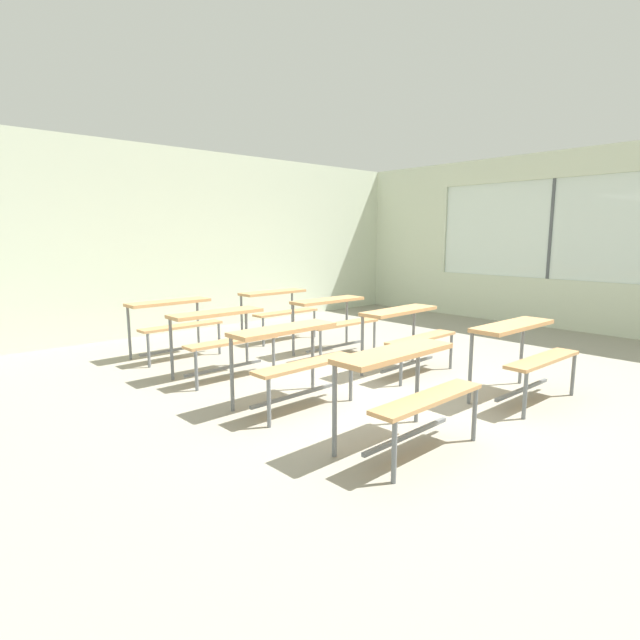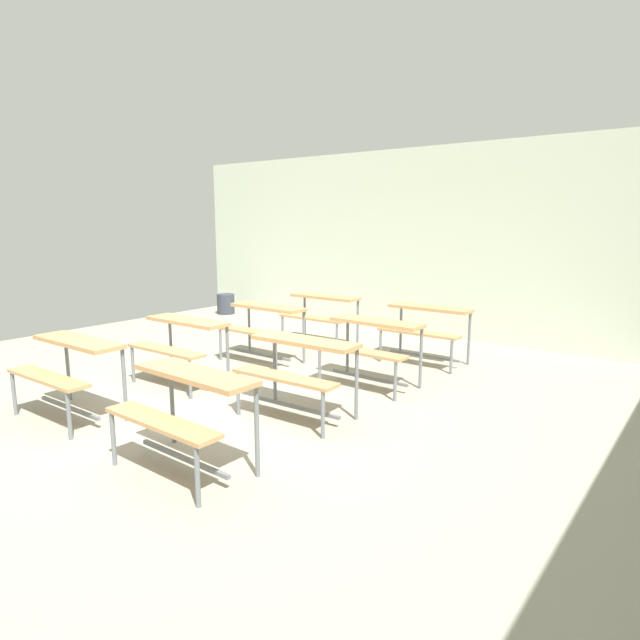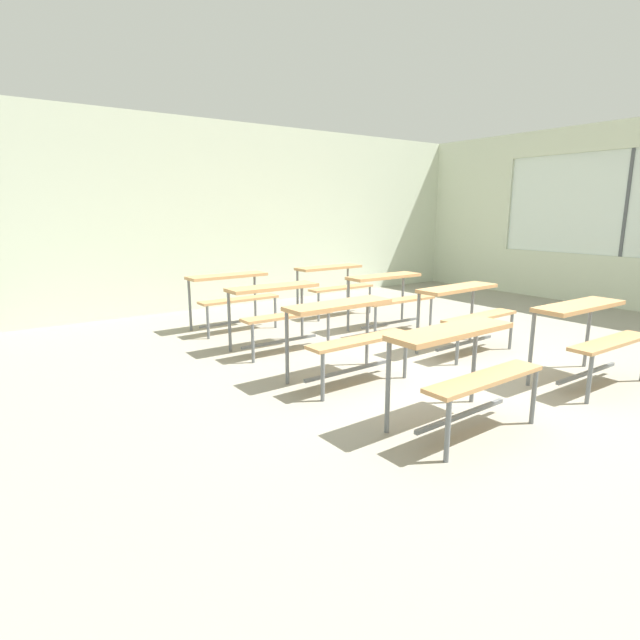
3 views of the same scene
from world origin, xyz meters
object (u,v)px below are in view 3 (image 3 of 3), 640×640
Objects in this scene: desk_bench_r0c1 at (589,324)px; desk_bench_r1c1 at (465,303)px; desk_bench_r1c0 at (346,323)px; desk_bench_r2c1 at (389,289)px; desk_bench_r0c0 at (462,355)px; desk_bench_r2c0 at (278,302)px; desk_bench_r3c1 at (333,278)px; desk_bench_r3c0 at (232,288)px.

desk_bench_r1c1 is at bearing 93.03° from desk_bench_r0c1.
desk_bench_r2c1 is at bearing 34.74° from desk_bench_r1c0.
desk_bench_r2c0 is at bearing 88.76° from desk_bench_r0c0.
desk_bench_r0c0 is at bearing -114.99° from desk_bench_r3c1.
desk_bench_r0c0 and desk_bench_r2c1 have the same top height.
desk_bench_r3c1 is (-0.00, 3.93, 0.00)m from desk_bench_r0c1.
desk_bench_r0c0 is 1.32m from desk_bench_r1c0.
desk_bench_r3c1 is (0.03, 1.29, 0.00)m from desk_bench_r2c1.
desk_bench_r3c1 is at bearing 90.88° from desk_bench_r0c1.
desk_bench_r2c0 is (0.01, 2.63, 0.00)m from desk_bench_r0c0.
desk_bench_r1c0 and desk_bench_r2c1 have the same top height.
desk_bench_r0c0 is 2.16m from desk_bench_r1c1.
desk_bench_r2c0 is at bearing 87.06° from desk_bench_r1c0.
desk_bench_r1c0 is 1.00× the size of desk_bench_r3c0.
desk_bench_r3c1 is (1.75, 3.88, 0.00)m from desk_bench_r0c0.
desk_bench_r3c0 is (0.02, 3.87, 0.00)m from desk_bench_r0c0.
desk_bench_r1c1 is 1.01× the size of desk_bench_r3c1.
desk_bench_r3c1 is at bearing 89.28° from desk_bench_r2c1.
desk_bench_r1c0 is 1.00× the size of desk_bench_r2c1.
desk_bench_r0c0 is at bearing -89.75° from desk_bench_r1c0.
desk_bench_r2c1 is 0.99× the size of desk_bench_r3c0.
desk_bench_r0c0 and desk_bench_r0c1 have the same top height.
desk_bench_r1c0 is at bearing 178.04° from desk_bench_r1c1.
desk_bench_r2c0 is 1.00× the size of desk_bench_r2c1.
desk_bench_r1c0 is (-0.03, 1.32, 0.00)m from desk_bench_r0c0.
desk_bench_r0c1 and desk_bench_r2c1 have the same top height.
desk_bench_r1c1 is 1.02× the size of desk_bench_r2c0.
desk_bench_r2c0 is (-1.75, 2.67, 0.00)m from desk_bench_r0c1.
desk_bench_r0c1 is (1.76, -0.04, 0.00)m from desk_bench_r0c0.
desk_bench_r2c1 is (1.75, 1.27, 0.00)m from desk_bench_r1c0.
desk_bench_r3c0 and desk_bench_r3c1 have the same top height.
desk_bench_r3c0 is at bearing 87.57° from desk_bench_r1c0.
desk_bench_r1c0 is 1.31m from desk_bench_r2c0.
desk_bench_r0c0 is 3.87m from desk_bench_r3c0.
desk_bench_r2c0 is 1.24m from desk_bench_r3c0.
desk_bench_r1c0 and desk_bench_r1c1 have the same top height.
desk_bench_r2c0 and desk_bench_r3c1 have the same top height.
desk_bench_r1c1 is at bearing -0.89° from desk_bench_r1c0.
desk_bench_r2c1 is 1.00× the size of desk_bench_r3c1.
desk_bench_r3c0 is (0.02, 1.24, 0.00)m from desk_bench_r2c0.
desk_bench_r1c0 is 0.99× the size of desk_bench_r1c1.
desk_bench_r3c1 is (1.79, 2.56, 0.00)m from desk_bench_r1c0.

